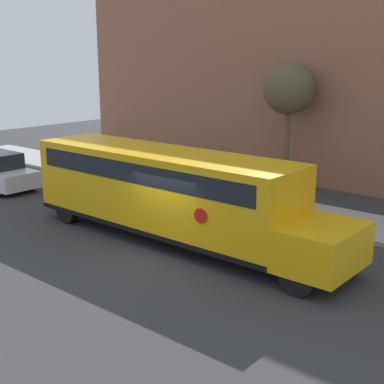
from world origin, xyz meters
TOP-DOWN VIEW (x-y plane):
  - ground_plane at (0.00, 0.00)m, footprint 60.00×60.00m
  - sidewalk_strip at (0.00, 6.50)m, footprint 44.00×3.00m
  - building_backdrop at (0.00, 13.00)m, footprint 32.00×4.00m
  - school_bus at (-0.93, 1.16)m, footprint 11.80×2.57m
  - tree_near_sidewalk at (-1.65, 9.80)m, footprint 2.33×2.33m

SIDE VIEW (x-z plane):
  - ground_plane at x=0.00m, z-range 0.00..0.00m
  - sidewalk_strip at x=0.00m, z-range 0.00..0.15m
  - school_bus at x=-0.93m, z-range 0.23..3.21m
  - tree_near_sidewalk at x=-1.65m, z-range 1.66..7.42m
  - building_backdrop at x=0.00m, z-range 0.00..11.62m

